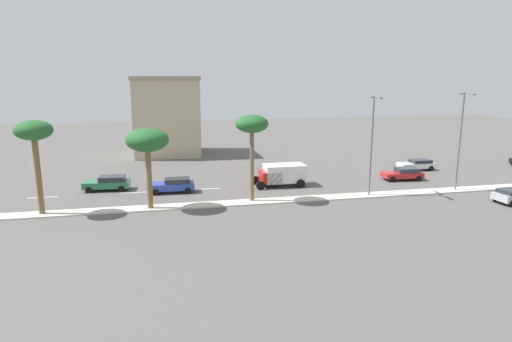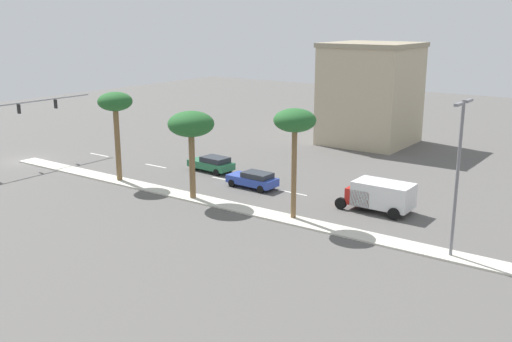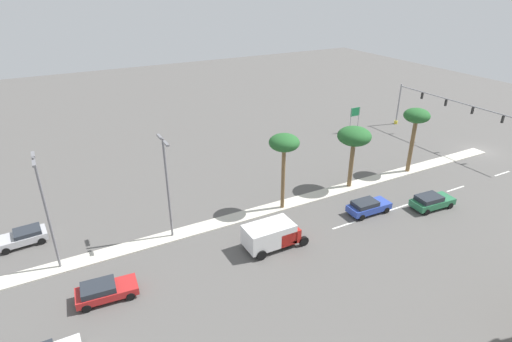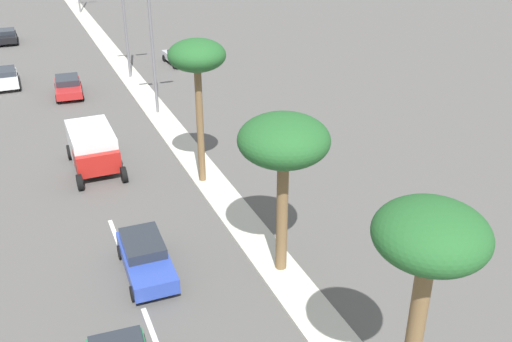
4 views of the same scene
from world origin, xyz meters
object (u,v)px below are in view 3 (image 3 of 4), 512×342
Objects in this scene: street_lamp_right at (45,206)px; directional_road_sign at (355,114)px; sedan_green_rear at (432,201)px; sedan_blue_right at (368,206)px; palm_tree_leading at (416,118)px; sedan_silver_trailing at (23,237)px; palm_tree_trailing at (284,145)px; box_truck at (273,234)px; street_lamp_front at (167,181)px; palm_tree_rear at (354,137)px; sedan_red_leading at (105,290)px; traffic_signal_gantry at (433,106)px.

directional_road_sign is at bearing -71.67° from street_lamp_right.
sedan_green_rear is 1.03× the size of sedan_blue_right.
palm_tree_leading is 0.80× the size of street_lamp_right.
sedan_silver_trailing is 32.29m from sedan_blue_right.
box_truck is at bearing 141.28° from palm_tree_trailing.
palm_tree_trailing is at bearing 55.36° from sedan_blue_right.
palm_tree_trailing is 0.84× the size of street_lamp_front.
palm_tree_rear is (0.24, 8.88, -0.82)m from palm_tree_leading.
sedan_blue_right is (2.27, 6.45, -0.01)m from sedan_green_rear.
directional_road_sign reaches higher than sedan_red_leading.
street_lamp_right is 2.16× the size of sedan_red_leading.
street_lamp_front is (-14.15, 33.18, 2.92)m from directional_road_sign.
street_lamp_front is 2.11× the size of sedan_red_leading.
palm_tree_trailing is 1.93× the size of sedan_silver_trailing.
street_lamp_front reaches higher than sedan_green_rear.
sedan_blue_right is at bearing -89.57° from sedan_red_leading.
traffic_signal_gantry is 42.43m from street_lamp_front.
palm_tree_rear reaches higher than box_truck.
sedan_red_leading is at bearing -154.21° from street_lamp_right.
palm_tree_leading is at bearing -31.43° from sedan_green_rear.
traffic_signal_gantry is 50.44m from sedan_red_leading.
palm_tree_leading is (-14.27, 3.61, 4.01)m from directional_road_sign.
palm_tree_trailing is (-14.54, 21.65, 4.22)m from directional_road_sign.
street_lamp_right is at bearing 71.41° from box_truck.
box_truck is at bearing 110.91° from traffic_signal_gantry.
sedan_green_rear is at bearing -109.42° from sedan_blue_right.
palm_tree_trailing is at bearing 104.66° from traffic_signal_gantry.
traffic_signal_gantry is at bearing -70.65° from palm_tree_rear.
directional_road_sign is 26.42m from palm_tree_trailing.
street_lamp_front is 19.94m from sedan_blue_right.
sedan_red_leading is (-19.61, 40.03, -2.04)m from directional_road_sign.
street_lamp_front is 2.11× the size of sedan_blue_right.
sedan_blue_right is (-5.26, -18.59, -4.93)m from street_lamp_front.
sedan_silver_trailing is at bearing 60.80° from box_truck.
sedan_red_leading is (2.08, 31.89, -0.05)m from sedan_green_rear.
sedan_silver_trailing is at bearing 76.76° from palm_tree_trailing.
sedan_red_leading is 14.18m from box_truck.
box_truck is (-13.16, 34.43, -3.30)m from traffic_signal_gantry.
palm_tree_trailing is at bearing 93.19° from palm_tree_rear.
directional_road_sign is at bearing -78.72° from sedan_silver_trailing.
palm_tree_rear is 0.74× the size of street_lamp_front.
street_lamp_front is at bearing 52.37° from box_truck.
palm_tree_trailing is 21.06m from street_lamp_right.
traffic_signal_gantry is 3.03× the size of palm_tree_rear.
sedan_green_rear is at bearing -106.76° from street_lamp_front.
traffic_signal_gantry reaches higher than directional_road_sign.
street_lamp_right reaches higher than sedan_blue_right.
sedan_green_rear reaches higher than sedan_blue_right.
street_lamp_right is 2.09× the size of sedan_green_rear.
palm_tree_trailing is (-0.51, 9.17, 1.03)m from palm_tree_rear.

